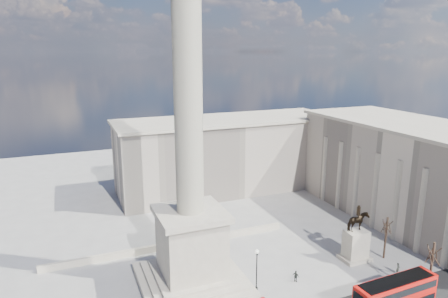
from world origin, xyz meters
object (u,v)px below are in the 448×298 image
at_px(victorian_lamp, 257,267).
at_px(pedestrian_crossing, 296,276).
at_px(red_bus_c, 395,296).
at_px(nelsons_column, 190,196).
at_px(pedestrian_walking, 398,268).
at_px(pedestrian_standing, 402,281).
at_px(equestrian_statue, 356,241).

distance_m(victorian_lamp, pedestrian_crossing, 6.61).
height_order(red_bus_c, victorian_lamp, victorian_lamp).
xyz_separation_m(nelsons_column, pedestrian_crossing, (13.54, -5.05, -12.06)).
xyz_separation_m(victorian_lamp, pedestrian_walking, (20.83, -3.98, -2.68)).
bearing_deg(nelsons_column, pedestrian_standing, -23.60).
relative_size(equestrian_statue, pedestrian_crossing, 5.23).
bearing_deg(victorian_lamp, equestrian_statue, 5.35).
distance_m(red_bus_c, equestrian_statue, 13.06).
bearing_deg(red_bus_c, equestrian_statue, 68.56).
bearing_deg(nelsons_column, pedestrian_crossing, -20.43).
distance_m(victorian_lamp, equestrian_statue, 17.89).
bearing_deg(victorian_lamp, pedestrian_standing, -19.50).
xyz_separation_m(nelsons_column, victorian_lamp, (7.50, -4.84, -9.39)).
xyz_separation_m(pedestrian_walking, pedestrian_crossing, (-14.79, 3.77, 0.01)).
relative_size(nelsons_column, pedestrian_standing, 30.64).
bearing_deg(pedestrian_crossing, nelsons_column, 37.97).
relative_size(nelsons_column, red_bus_c, 4.39).
relative_size(pedestrian_standing, pedestrian_crossing, 0.95).
xyz_separation_m(victorian_lamp, equestrian_statue, (17.80, 1.67, -0.39)).
distance_m(red_bus_c, victorian_lamp, 17.23).
distance_m(victorian_lamp, pedestrian_standing, 20.14).
bearing_deg(pedestrian_walking, nelsons_column, 142.36).
bearing_deg(equestrian_statue, victorian_lamp, -174.65).
height_order(red_bus_c, pedestrian_walking, red_bus_c).
distance_m(pedestrian_walking, pedestrian_standing, 3.35).
height_order(victorian_lamp, pedestrian_standing, victorian_lamp).
relative_size(red_bus_c, pedestrian_crossing, 6.63).
relative_size(nelsons_column, equestrian_statue, 5.57).
xyz_separation_m(nelsons_column, red_bus_c, (21.01, -15.48, -10.52)).
relative_size(red_bus_c, pedestrian_walking, 6.69).
bearing_deg(nelsons_column, victorian_lamp, -32.81).
xyz_separation_m(victorian_lamp, pedestrian_crossing, (6.04, -0.21, -2.67)).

